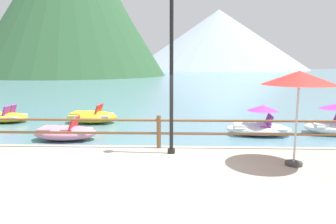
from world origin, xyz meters
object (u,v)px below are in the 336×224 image
at_px(pedal_boat_1, 65,132).
at_px(pedal_boat_4, 333,123).
at_px(pedal_boat_3, 92,116).
at_px(pedal_boat_2, 3,117).
at_px(lamp_post, 171,53).
at_px(pedal_boat_0, 259,126).
at_px(beach_umbrella, 299,79).

height_order(pedal_boat_1, pedal_boat_4, pedal_boat_4).
bearing_deg(pedal_boat_3, pedal_boat_2, 178.96).
bearing_deg(pedal_boat_1, pedal_boat_3, 88.68).
height_order(lamp_post, pedal_boat_3, lamp_post).
distance_m(pedal_boat_1, pedal_boat_3, 3.28).
distance_m(pedal_boat_0, pedal_boat_3, 7.62).
height_order(lamp_post, pedal_boat_2, lamp_post).
height_order(pedal_boat_0, pedal_boat_1, pedal_boat_0).
bearing_deg(pedal_boat_0, lamp_post, -130.29).
xyz_separation_m(lamp_post, pedal_boat_3, (-3.93, 6.22, -2.76)).
bearing_deg(pedal_boat_3, pedal_boat_0, -17.34).
xyz_separation_m(pedal_boat_0, pedal_boat_1, (-7.35, -1.01, -0.10)).
bearing_deg(pedal_boat_1, pedal_boat_2, 141.74).
relative_size(lamp_post, pedal_boat_3, 1.82).
relative_size(pedal_boat_2, pedal_boat_4, 1.14).
xyz_separation_m(pedal_boat_2, pedal_boat_4, (14.65, -1.96, 0.17)).
bearing_deg(pedal_boat_0, pedal_boat_2, 168.55).
bearing_deg(beach_umbrella, lamp_post, 163.27).
bearing_deg(pedal_boat_2, pedal_boat_3, -1.04).
distance_m(pedal_boat_2, pedal_boat_4, 14.78).
bearing_deg(pedal_boat_0, pedal_boat_1, -172.19).
bearing_deg(beach_umbrella, pedal_boat_4, 56.64).
distance_m(pedal_boat_0, pedal_boat_1, 7.42).
bearing_deg(lamp_post, beach_umbrella, -16.73).
distance_m(beach_umbrella, pedal_boat_2, 13.49).
bearing_deg(beach_umbrella, pedal_boat_1, 151.18).
bearing_deg(pedal_boat_1, pedal_boat_0, 7.81).
relative_size(lamp_post, pedal_boat_2, 1.73).
relative_size(pedal_boat_2, pedal_boat_3, 1.05).
bearing_deg(lamp_post, pedal_boat_2, 142.69).
bearing_deg(pedal_boat_0, pedal_boat_4, 7.39).
relative_size(lamp_post, pedal_boat_1, 1.91).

